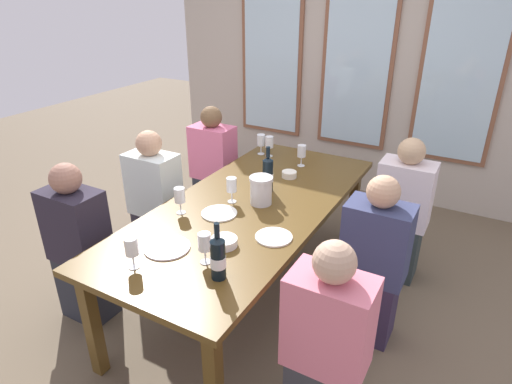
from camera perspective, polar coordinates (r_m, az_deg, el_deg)
name	(u,v)px	position (r m, az deg, el deg)	size (l,w,h in m)	color
ground_plane	(250,293)	(3.31, -0.75, -13.01)	(12.00, 12.00, 0.00)	brown
back_wall_with_windows	(359,52)	(4.62, 13.31, 17.29)	(4.21, 0.10, 2.90)	#B7AC9D
dining_table	(250,213)	(2.94, -0.83, -2.71)	(1.01, 2.28, 0.74)	#543B17
white_plate_0	(219,213)	(2.79, -4.83, -2.77)	(0.23, 0.23, 0.01)	white
white_plate_1	(274,237)	(2.53, 2.33, -5.88)	(0.22, 0.22, 0.01)	white
white_plate_2	(167,247)	(2.48, -11.52, -7.09)	(0.26, 0.26, 0.01)	white
metal_pitcher	(261,190)	(2.87, 0.66, 0.24)	(0.16, 0.16, 0.19)	silver
wine_bottle_0	(268,174)	(3.04, 1.54, 2.35)	(0.08, 0.08, 0.33)	black
wine_bottle_1	(218,258)	(2.16, -4.97, -8.52)	(0.08, 0.08, 0.31)	black
tasting_bowl_0	(224,242)	(2.45, -4.18, -6.50)	(0.15, 0.15, 0.05)	white
tasting_bowl_1	(289,174)	(3.30, 4.35, 2.31)	(0.11, 0.11, 0.05)	white
wine_glass_0	(232,185)	(2.88, -3.20, 0.88)	(0.07, 0.07, 0.17)	white
wine_glass_1	(269,143)	(3.68, 1.75, 6.41)	(0.07, 0.07, 0.17)	white
wine_glass_2	(302,152)	(3.49, 5.97, 5.20)	(0.07, 0.07, 0.17)	white
wine_glass_3	(180,196)	(2.78, -9.92, -0.56)	(0.07, 0.07, 0.17)	white
wine_glass_4	(261,141)	(3.72, 0.66, 6.67)	(0.07, 0.07, 0.17)	white
wine_glass_5	(205,242)	(2.27, -6.72, -6.55)	(0.07, 0.07, 0.17)	white
wine_glass_6	(131,247)	(2.31, -15.93, -6.94)	(0.07, 0.07, 0.17)	white
seated_person_0	(80,248)	(3.05, -21.99, -6.79)	(0.38, 0.24, 1.11)	#272932
seated_person_1	(326,350)	(2.18, 9.15, -19.64)	(0.38, 0.24, 1.11)	#36363B
seated_person_2	(214,169)	(4.03, -5.55, 2.99)	(0.38, 0.24, 1.11)	#282B34
seated_person_3	(401,214)	(3.41, 18.44, -2.68)	(0.38, 0.24, 1.11)	#2C3736
seated_person_4	(155,203)	(3.47, -12.97, -1.45)	(0.38, 0.24, 1.11)	#2D2A36
seated_person_5	(373,265)	(2.77, 15.04, -9.13)	(0.38, 0.24, 1.11)	#2E243E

